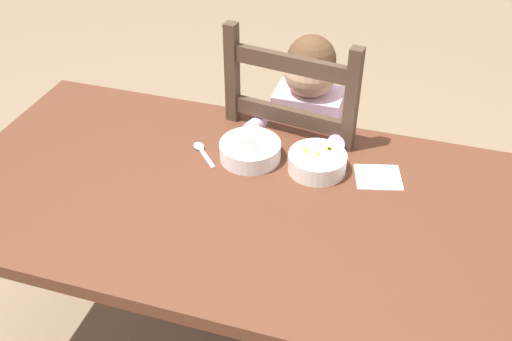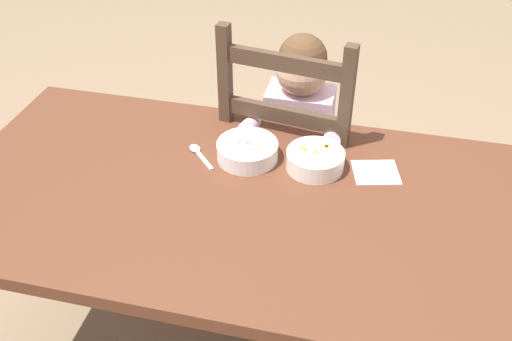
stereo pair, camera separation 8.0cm
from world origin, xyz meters
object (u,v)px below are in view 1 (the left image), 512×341
dining_chair (301,167)px  child_figure (305,131)px  bowl_of_peas (250,150)px  spoon (201,150)px  dining_table (235,218)px  bowl_of_carrots (317,162)px

dining_chair → child_figure: 0.16m
dining_chair → bowl_of_peas: 0.40m
spoon → dining_chair: bearing=52.0°
dining_table → dining_chair: 0.49m
dining_table → spoon: 0.24m
dining_table → dining_chair: size_ratio=1.55×
dining_chair → spoon: bearing=-128.0°
dining_table → dining_chair: dining_chair is taller
dining_table → spoon: size_ratio=13.75×
bowl_of_peas → spoon: size_ratio=1.54×
child_figure → bowl_of_peas: child_figure is taller
dining_chair → bowl_of_peas: dining_chair is taller
dining_chair → child_figure: bearing=-15.5°
child_figure → dining_table: bearing=-101.2°
dining_table → spoon: (-0.16, 0.16, 0.09)m
dining_chair → child_figure: dining_chair is taller
dining_chair → child_figure: (0.01, -0.00, 0.16)m
spoon → bowl_of_carrots: bearing=1.8°
dining_table → dining_chair: bearing=79.9°
dining_chair → bowl_of_carrots: dining_chair is taller
bowl_of_peas → bowl_of_carrots: 0.20m
spoon → bowl_of_peas: bearing=4.1°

